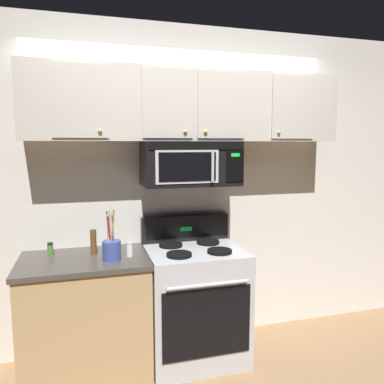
{
  "coord_description": "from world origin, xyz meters",
  "views": [
    {
      "loc": [
        -0.82,
        -2.35,
        1.73
      ],
      "look_at": [
        0.0,
        0.49,
        1.35
      ],
      "focal_mm": 35.15,
      "sensor_mm": 36.0,
      "label": 1
    }
  ],
  "objects_px": {
    "pepper_mill": "(93,242)",
    "salt_shaker": "(129,250)",
    "spice_jar": "(50,249)",
    "utensil_crock_blue": "(111,247)",
    "over_range_microwave": "(190,163)",
    "stove_range": "(194,301)"
  },
  "relations": [
    {
      "from": "pepper_mill",
      "to": "salt_shaker",
      "type": "bearing_deg",
      "value": -25.09
    },
    {
      "from": "utensil_crock_blue",
      "to": "spice_jar",
      "type": "distance_m",
      "value": 0.5
    },
    {
      "from": "utensil_crock_blue",
      "to": "salt_shaker",
      "type": "xyz_separation_m",
      "value": [
        0.13,
        0.05,
        -0.04
      ]
    },
    {
      "from": "pepper_mill",
      "to": "spice_jar",
      "type": "distance_m",
      "value": 0.33
    },
    {
      "from": "stove_range",
      "to": "utensil_crock_blue",
      "type": "relative_size",
      "value": 2.99
    },
    {
      "from": "salt_shaker",
      "to": "pepper_mill",
      "type": "height_order",
      "value": "pepper_mill"
    },
    {
      "from": "over_range_microwave",
      "to": "spice_jar",
      "type": "xyz_separation_m",
      "value": [
        -1.08,
        0.04,
        -0.63
      ]
    },
    {
      "from": "salt_shaker",
      "to": "pepper_mill",
      "type": "bearing_deg",
      "value": 154.91
    },
    {
      "from": "salt_shaker",
      "to": "spice_jar",
      "type": "distance_m",
      "value": 0.6
    },
    {
      "from": "salt_shaker",
      "to": "spice_jar",
      "type": "bearing_deg",
      "value": 160.46
    },
    {
      "from": "salt_shaker",
      "to": "spice_jar",
      "type": "xyz_separation_m",
      "value": [
        -0.57,
        0.2,
        -0.01
      ]
    },
    {
      "from": "pepper_mill",
      "to": "spice_jar",
      "type": "xyz_separation_m",
      "value": [
        -0.31,
        0.08,
        -0.05
      ]
    },
    {
      "from": "stove_range",
      "to": "utensil_crock_blue",
      "type": "height_order",
      "value": "utensil_crock_blue"
    },
    {
      "from": "over_range_microwave",
      "to": "stove_range",
      "type": "bearing_deg",
      "value": -89.86
    },
    {
      "from": "utensil_crock_blue",
      "to": "spice_jar",
      "type": "relative_size",
      "value": 3.97
    },
    {
      "from": "utensil_crock_blue",
      "to": "salt_shaker",
      "type": "height_order",
      "value": "utensil_crock_blue"
    },
    {
      "from": "salt_shaker",
      "to": "utensil_crock_blue",
      "type": "bearing_deg",
      "value": -160.42
    },
    {
      "from": "salt_shaker",
      "to": "pepper_mill",
      "type": "relative_size",
      "value": 0.54
    },
    {
      "from": "over_range_microwave",
      "to": "utensil_crock_blue",
      "type": "distance_m",
      "value": 0.89
    },
    {
      "from": "over_range_microwave",
      "to": "spice_jar",
      "type": "distance_m",
      "value": 1.25
    },
    {
      "from": "over_range_microwave",
      "to": "spice_jar",
      "type": "height_order",
      "value": "over_range_microwave"
    },
    {
      "from": "pepper_mill",
      "to": "utensil_crock_blue",
      "type": "bearing_deg",
      "value": -53.96
    }
  ]
}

